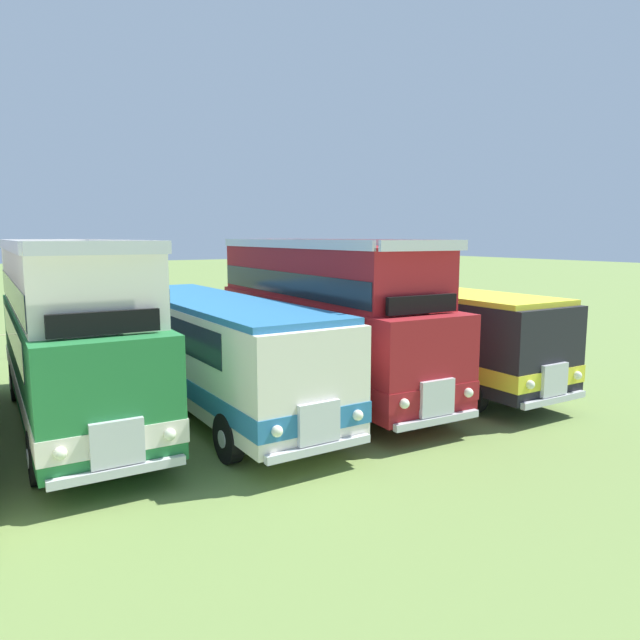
# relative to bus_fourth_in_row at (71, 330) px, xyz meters

# --- Properties ---
(ground_plane) EXTENTS (200.00, 200.00, 0.00)m
(ground_plane) POSITION_rel_bus_fourth_in_row_xyz_m (0.00, -0.30, -2.36)
(ground_plane) COLOR olive
(bus_fourth_in_row) EXTENTS (2.65, 10.14, 4.52)m
(bus_fourth_in_row) POSITION_rel_bus_fourth_in_row_xyz_m (0.00, 0.00, 0.00)
(bus_fourth_in_row) COLOR #237538
(bus_fourth_in_row) RESTS_ON ground
(bus_fifth_in_row) EXTENTS (2.88, 10.58, 2.99)m
(bus_fifth_in_row) POSITION_rel_bus_fourth_in_row_xyz_m (3.38, -0.65, -0.60)
(bus_fifth_in_row) COLOR silver
(bus_fifth_in_row) RESTS_ON ground
(bus_sixth_in_row) EXTENTS (2.77, 10.20, 4.52)m
(bus_sixth_in_row) POSITION_rel_bus_fourth_in_row_xyz_m (6.76, -0.58, 0.00)
(bus_sixth_in_row) COLOR maroon
(bus_sixth_in_row) RESTS_ON ground
(bus_seventh_in_row) EXTENTS (2.77, 11.03, 2.99)m
(bus_seventh_in_row) POSITION_rel_bus_fourth_in_row_xyz_m (10.13, -0.44, -0.60)
(bus_seventh_in_row) COLOR black
(bus_seventh_in_row) RESTS_ON ground
(rope_fence_line) EXTENTS (26.34, 0.08, 1.05)m
(rope_fence_line) POSITION_rel_bus_fourth_in_row_xyz_m (0.00, 9.56, -1.68)
(rope_fence_line) COLOR #8C704C
(rope_fence_line) RESTS_ON ground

